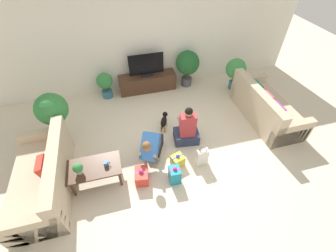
# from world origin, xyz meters

# --- Properties ---
(ground_plane) EXTENTS (16.00, 16.00, 0.00)m
(ground_plane) POSITION_xyz_m (0.00, 0.00, 0.00)
(ground_plane) COLOR beige
(wall_back) EXTENTS (8.40, 0.06, 2.60)m
(wall_back) POSITION_xyz_m (0.00, 2.63, 1.30)
(wall_back) COLOR white
(wall_back) RESTS_ON ground_plane
(sofa_left) EXTENTS (0.90, 1.94, 0.84)m
(sofa_left) POSITION_xyz_m (-2.40, -0.23, 0.29)
(sofa_left) COLOR #C6B293
(sofa_left) RESTS_ON ground_plane
(sofa_right) EXTENTS (0.90, 1.94, 0.84)m
(sofa_right) POSITION_xyz_m (2.40, 0.48, 0.30)
(sofa_right) COLOR #C6B293
(sofa_right) RESTS_ON ground_plane
(coffee_table) EXTENTS (0.94, 0.54, 0.42)m
(coffee_table) POSITION_xyz_m (-1.54, -0.30, 0.37)
(coffee_table) COLOR #472D1E
(coffee_table) RESTS_ON ground_plane
(tv_console) EXTENTS (1.53, 0.42, 0.46)m
(tv_console) POSITION_xyz_m (-0.06, 2.35, 0.23)
(tv_console) COLOR #472D1E
(tv_console) RESTS_ON ground_plane
(tv) EXTENTS (0.91, 0.20, 0.61)m
(tv) POSITION_xyz_m (-0.06, 2.35, 0.73)
(tv) COLOR black
(tv) RESTS_ON tv_console
(potted_plant_corner_left) EXTENTS (0.65, 0.65, 1.10)m
(potted_plant_corner_left) POSITION_xyz_m (-2.25, 1.09, 0.73)
(potted_plant_corner_left) COLOR beige
(potted_plant_corner_left) RESTS_ON ground_plane
(potted_plant_corner_right) EXTENTS (0.53, 0.53, 0.88)m
(potted_plant_corner_right) POSITION_xyz_m (2.25, 1.80, 0.59)
(potted_plant_corner_right) COLOR #336B84
(potted_plant_corner_right) RESTS_ON ground_plane
(potted_plant_back_right) EXTENTS (0.64, 0.64, 1.01)m
(potted_plant_back_right) POSITION_xyz_m (1.06, 2.30, 0.65)
(potted_plant_back_right) COLOR #4C4C51
(potted_plant_back_right) RESTS_ON ground_plane
(potted_plant_back_left) EXTENTS (0.41, 0.41, 0.71)m
(potted_plant_back_left) POSITION_xyz_m (-1.17, 2.30, 0.43)
(potted_plant_back_left) COLOR #336B84
(potted_plant_back_left) RESTS_ON ground_plane
(person_kneeling) EXTENTS (0.62, 0.85, 0.78)m
(person_kneeling) POSITION_xyz_m (-0.44, -0.03, 0.33)
(person_kneeling) COLOR #23232D
(person_kneeling) RESTS_ON ground_plane
(person_sitting) EXTENTS (0.57, 0.52, 0.95)m
(person_sitting) POSITION_xyz_m (0.37, 0.22, 0.33)
(person_sitting) COLOR #283351
(person_sitting) RESTS_ON ground_plane
(dog) EXTENTS (0.27, 0.48, 0.33)m
(dog) POSITION_xyz_m (0.00, 0.75, 0.23)
(dog) COLOR black
(dog) RESTS_ON ground_plane
(gift_box_a) EXTENTS (0.29, 0.36, 0.31)m
(gift_box_a) POSITION_xyz_m (-0.74, -0.51, 0.13)
(gift_box_a) COLOR red
(gift_box_a) RESTS_ON ground_plane
(gift_box_b) EXTENTS (0.28, 0.26, 0.29)m
(gift_box_b) POSITION_xyz_m (0.01, -0.34, 0.12)
(gift_box_b) COLOR yellow
(gift_box_b) RESTS_ON ground_plane
(gift_box_c) EXTENTS (0.21, 0.24, 0.39)m
(gift_box_c) POSITION_xyz_m (-0.15, -0.67, 0.17)
(gift_box_c) COLOR teal
(gift_box_c) RESTS_ON ground_plane
(gift_bag_a) EXTENTS (0.23, 0.15, 0.42)m
(gift_bag_a) POSITION_xyz_m (0.47, -0.44, 0.20)
(gift_bag_a) COLOR white
(gift_bag_a) RESTS_ON ground_plane
(mug) EXTENTS (0.12, 0.08, 0.09)m
(mug) POSITION_xyz_m (-1.32, -0.33, 0.46)
(mug) COLOR #386BAD
(mug) RESTS_ON coffee_table
(tabletop_plant) EXTENTS (0.17, 0.17, 0.22)m
(tabletop_plant) POSITION_xyz_m (-1.77, -0.36, 0.54)
(tabletop_plant) COLOR beige
(tabletop_plant) RESTS_ON coffee_table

